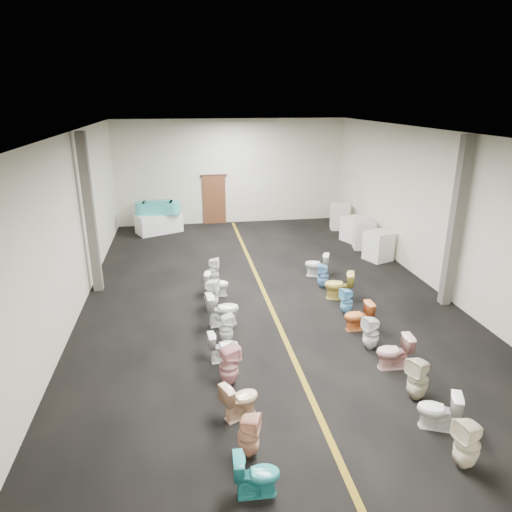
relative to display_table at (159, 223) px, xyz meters
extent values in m
plane|color=black|center=(3.20, -6.82, -0.40)|extent=(16.00, 16.00, 0.00)
plane|color=black|center=(3.20, -6.82, 4.10)|extent=(16.00, 16.00, 0.00)
plane|color=beige|center=(3.20, 1.18, 1.85)|extent=(10.00, 0.00, 10.00)
plane|color=beige|center=(3.20, -14.82, 1.85)|extent=(10.00, 0.00, 10.00)
plane|color=beige|center=(-1.80, -6.82, 1.85)|extent=(0.00, 16.00, 16.00)
plane|color=beige|center=(8.20, -6.82, 1.85)|extent=(0.00, 16.00, 16.00)
cube|color=#7D5E12|center=(3.20, -6.82, -0.39)|extent=(0.12, 15.60, 0.01)
cube|color=#562D19|center=(2.40, 1.12, 0.65)|extent=(1.00, 0.10, 2.10)
cube|color=#331C11|center=(2.40, 1.13, 1.72)|extent=(1.15, 0.08, 0.10)
cube|color=#59544C|center=(-1.55, -5.82, 1.85)|extent=(0.25, 0.25, 4.50)
cube|color=#59544C|center=(7.95, -8.32, 1.85)|extent=(0.25, 0.25, 4.50)
cube|color=white|center=(0.00, 0.00, 0.00)|extent=(2.00, 1.55, 0.80)
cube|color=#40B6B9|center=(0.00, 0.00, 0.65)|extent=(1.26, 0.77, 0.50)
cylinder|color=#40B6B9|center=(-0.60, 0.06, 0.65)|extent=(0.66, 0.66, 0.50)
cylinder|color=#40B6B9|center=(0.60, -0.06, 0.65)|extent=(0.66, 0.66, 0.50)
cube|color=teal|center=(0.00, 0.00, 0.85)|extent=(1.03, 0.55, 0.20)
cube|color=silver|center=(7.60, -4.68, 0.10)|extent=(1.01, 1.01, 1.00)
cube|color=beige|center=(7.60, -3.36, 0.11)|extent=(0.88, 0.88, 1.01)
cube|color=white|center=(7.60, -2.43, 0.07)|extent=(1.07, 1.07, 0.94)
cube|color=white|center=(7.60, -0.68, 0.14)|extent=(0.89, 0.89, 1.07)
imported|color=teal|center=(1.83, -13.78, -0.06)|extent=(0.68, 0.41, 0.68)
imported|color=#EAA789|center=(1.83, -13.03, -0.02)|extent=(0.45, 0.44, 0.75)
imported|color=#E4B490|center=(1.82, -12.08, -0.05)|extent=(0.79, 0.64, 0.70)
imported|color=pink|center=(1.73, -11.11, 0.03)|extent=(0.51, 0.50, 0.85)
imported|color=white|center=(1.70, -10.23, -0.07)|extent=(0.68, 0.42, 0.67)
imported|color=white|center=(1.84, -9.47, -0.05)|extent=(0.36, 0.36, 0.70)
imported|color=silver|center=(1.84, -8.58, 0.01)|extent=(0.85, 0.53, 0.82)
imported|color=white|center=(1.63, -7.63, 0.02)|extent=(0.50, 0.50, 0.83)
imported|color=white|center=(1.84, -6.79, -0.06)|extent=(0.74, 0.52, 0.68)
imported|color=white|center=(1.82, -5.76, -0.02)|extent=(0.41, 0.40, 0.76)
imported|color=#F2E5C4|center=(5.04, -13.80, 0.02)|extent=(0.47, 0.46, 0.84)
imported|color=white|center=(5.08, -12.92, -0.05)|extent=(0.79, 0.64, 0.70)
imported|color=beige|center=(5.13, -12.12, 0.03)|extent=(0.51, 0.51, 0.86)
imported|color=#E2A4A0|center=(5.16, -11.08, -0.03)|extent=(0.75, 0.46, 0.74)
imported|color=white|center=(4.99, -10.28, 0.00)|extent=(0.43, 0.42, 0.79)
imported|color=orange|center=(5.05, -9.38, -0.04)|extent=(0.70, 0.42, 0.71)
imported|color=#70C5EC|center=(5.07, -8.51, -0.04)|extent=(0.39, 0.38, 0.71)
imported|color=gold|center=(5.17, -7.59, 0.01)|extent=(0.90, 0.70, 0.81)
imported|color=#78B5E5|center=(4.99, -6.73, -0.03)|extent=(0.42, 0.42, 0.73)
imported|color=white|center=(5.06, -5.83, -0.02)|extent=(0.85, 0.67, 0.75)
camera|label=1|loc=(1.01, -18.74, 4.95)|focal=32.00mm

